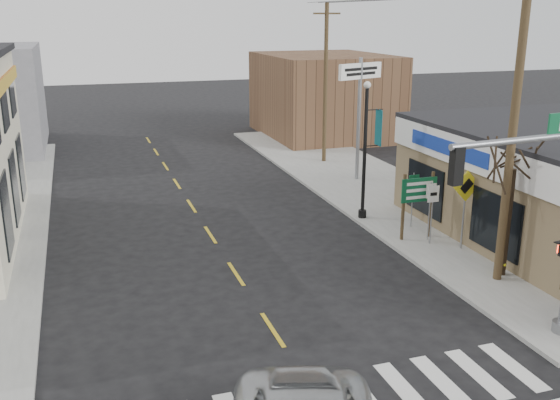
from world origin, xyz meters
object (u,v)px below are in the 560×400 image
object	(u,v)px
traffic_signal_pole	(557,208)
bare_tree	(515,149)
fire_hydrant	(501,264)
lamp_post	(367,140)
utility_pole_near	(514,119)
guide_sign	(418,196)
dance_center_sign	(360,87)
utility_pole_far	(325,82)

from	to	relation	value
traffic_signal_pole	bare_tree	xyz separation A→B (m)	(1.62, 3.73, 0.62)
fire_hydrant	lamp_post	bearing A→B (deg)	103.64
fire_hydrant	utility_pole_near	bearing A→B (deg)	-139.98
traffic_signal_pole	utility_pole_near	distance (m)	4.04
traffic_signal_pole	fire_hydrant	size ratio (longest dim) A/B	9.19
guide_sign	lamp_post	size ratio (longest dim) A/B	0.45
fire_hydrant	dance_center_sign	size ratio (longest dim) A/B	0.11
bare_tree	utility_pole_far	world-z (taller)	utility_pole_far
guide_sign	bare_tree	bearing A→B (deg)	-77.05
dance_center_sign	fire_hydrant	bearing A→B (deg)	-115.89
dance_center_sign	lamp_post	bearing A→B (deg)	-134.79
utility_pole_far	lamp_post	bearing A→B (deg)	-97.10
utility_pole_near	bare_tree	bearing A→B (deg)	26.59
dance_center_sign	utility_pole_far	bearing A→B (deg)	68.50
traffic_signal_pole	lamp_post	xyz separation A→B (m)	(-0.06, 10.53, -0.28)
lamp_post	utility_pole_far	bearing A→B (deg)	73.79
guide_sign	fire_hydrant	bearing A→B (deg)	-77.46
lamp_post	utility_pole_far	world-z (taller)	utility_pole_far
guide_sign	fire_hydrant	distance (m)	4.16
fire_hydrant	utility_pole_near	size ratio (longest dim) A/B	0.06
guide_sign	bare_tree	world-z (taller)	bare_tree
lamp_post	utility_pole_far	distance (m)	10.49
dance_center_sign	traffic_signal_pole	bearing A→B (deg)	-120.57
traffic_signal_pole	fire_hydrant	distance (m)	5.17
fire_hydrant	utility_pole_far	bearing A→B (deg)	87.62
bare_tree	dance_center_sign	bearing A→B (deg)	86.68
lamp_post	utility_pole_near	bearing A→B (deg)	-82.60
traffic_signal_pole	utility_pole_near	xyz separation A→B (m)	(1.26, 3.49, 1.61)
guide_sign	utility_pole_far	bearing A→B (deg)	82.86
fire_hydrant	guide_sign	bearing A→B (deg)	102.80
utility_pole_far	guide_sign	bearing A→B (deg)	-90.96
traffic_signal_pole	utility_pole_far	bearing A→B (deg)	77.58
utility_pole_far	fire_hydrant	bearing A→B (deg)	-86.45
bare_tree	utility_pole_far	xyz separation A→B (m)	(0.67, 16.95, 0.32)
bare_tree	utility_pole_near	size ratio (longest dim) A/B	0.53
dance_center_sign	bare_tree	size ratio (longest dim) A/B	1.16
lamp_post	dance_center_sign	size ratio (longest dim) A/B	0.92
utility_pole_near	guide_sign	bearing A→B (deg)	90.20
dance_center_sign	guide_sign	bearing A→B (deg)	-123.01
guide_sign	bare_tree	distance (m)	4.70
traffic_signal_pole	utility_pole_near	world-z (taller)	utility_pole_near
lamp_post	utility_pole_far	xyz separation A→B (m)	(2.35, 10.15, 1.22)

